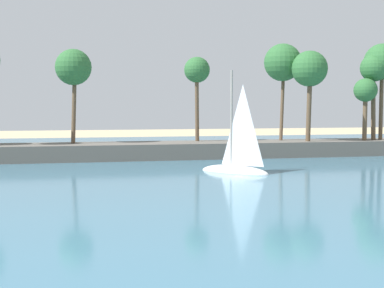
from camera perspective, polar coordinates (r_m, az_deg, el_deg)
name	(u,v)px	position (r m, az deg, el deg)	size (l,w,h in m)	color
sea	(100,166)	(54.14, -9.65, -2.25)	(220.00, 91.60, 0.06)	teal
palm_headland	(100,122)	(59.60, -9.66, 2.34)	(114.16, 7.02, 13.32)	#605B54
sailboat_near_shore	(236,163)	(47.75, 4.65, -1.98)	(6.01, 6.21, 9.65)	white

